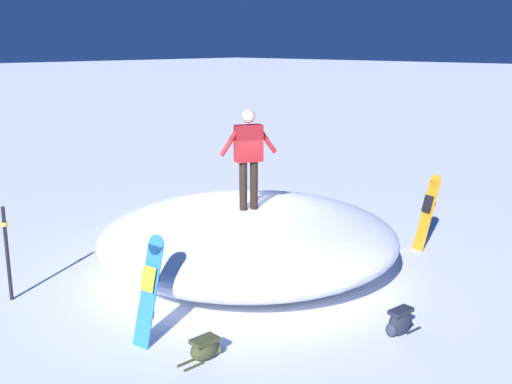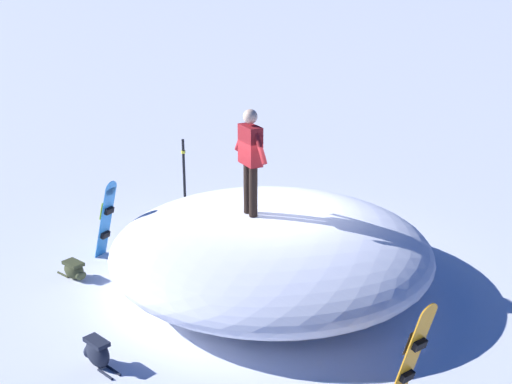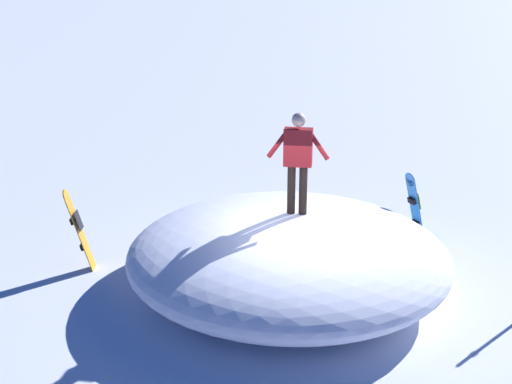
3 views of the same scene
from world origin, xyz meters
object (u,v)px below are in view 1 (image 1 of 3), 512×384
(snowboarder_standing, at_px, (249,152))
(backpack_far, at_px, (205,348))
(backpack_near, at_px, (400,322))
(snowboard_primary_upright, at_px, (150,289))
(snowboard_secondary_upright, at_px, (428,211))
(trail_marker_pole, at_px, (7,251))

(snowboarder_standing, height_order, backpack_far, snowboarder_standing)
(backpack_near, xyz_separation_m, backpack_far, (1.53, 2.40, -0.05))
(snowboard_primary_upright, height_order, backpack_near, snowboard_primary_upright)
(snowboard_secondary_upright, height_order, trail_marker_pole, trail_marker_pole)
(backpack_near, bearing_deg, backpack_far, 57.45)
(snowboarder_standing, relative_size, trail_marker_pole, 1.11)
(snowboard_secondary_upright, distance_m, backpack_far, 6.22)
(trail_marker_pole, bearing_deg, snowboarder_standing, -121.56)
(snowboard_secondary_upright, bearing_deg, trail_marker_pole, 62.29)
(snowboarder_standing, height_order, trail_marker_pole, snowboarder_standing)
(trail_marker_pole, bearing_deg, snowboard_primary_upright, -166.21)
(snowboard_primary_upright, xyz_separation_m, backpack_far, (-0.94, -0.18, -0.63))
(snowboard_secondary_upright, bearing_deg, snowboard_primary_upright, 82.37)
(snowboarder_standing, bearing_deg, snowboard_secondary_upright, -113.74)
(backpack_far, bearing_deg, trail_marker_pole, 13.00)
(backpack_near, bearing_deg, trail_marker_pole, 31.55)
(backpack_far, bearing_deg, backpack_near, -122.55)
(backpack_far, height_order, trail_marker_pole, trail_marker_pole)
(backpack_near, distance_m, trail_marker_pole, 6.29)
(snowboarder_standing, xyz_separation_m, snowboard_primary_upright, (-0.73, 2.75, -1.50))
(backpack_far, bearing_deg, snowboarder_standing, -56.93)
(snowboard_secondary_upright, distance_m, backpack_near, 4.16)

